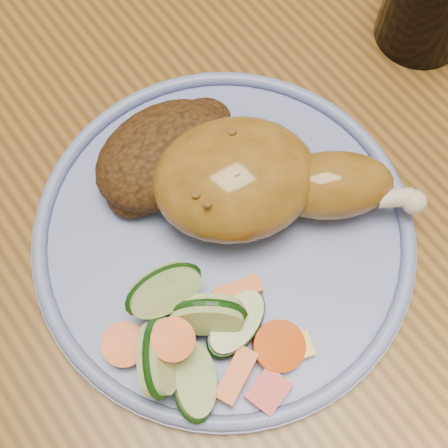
% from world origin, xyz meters
% --- Properties ---
extents(ground, '(4.00, 4.00, 0.00)m').
position_xyz_m(ground, '(0.00, 0.00, 0.00)').
color(ground, '#50361B').
rests_on(ground, ground).
extents(dining_table, '(0.90, 1.40, 0.75)m').
position_xyz_m(dining_table, '(0.00, 0.00, 0.67)').
color(dining_table, brown).
rests_on(dining_table, ground).
extents(plate, '(0.26, 0.26, 0.01)m').
position_xyz_m(plate, '(-0.09, -0.08, 0.76)').
color(plate, '#687DBC').
rests_on(plate, dining_table).
extents(plate_rim, '(0.26, 0.26, 0.01)m').
position_xyz_m(plate_rim, '(-0.09, -0.08, 0.77)').
color(plate_rim, '#687DBC').
rests_on(plate_rim, plate).
extents(chicken_leg, '(0.17, 0.15, 0.06)m').
position_xyz_m(chicken_leg, '(-0.05, -0.08, 0.79)').
color(chicken_leg, olive).
rests_on(chicken_leg, plate).
extents(rice_pilaf, '(0.11, 0.08, 0.05)m').
position_xyz_m(rice_pilaf, '(-0.09, -0.02, 0.78)').
color(rice_pilaf, '#412710').
rests_on(rice_pilaf, plate).
extents(vegetable_pile, '(0.11, 0.12, 0.06)m').
position_xyz_m(vegetable_pile, '(-0.15, -0.13, 0.78)').
color(vegetable_pile, '#A50A05').
rests_on(vegetable_pile, plate).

